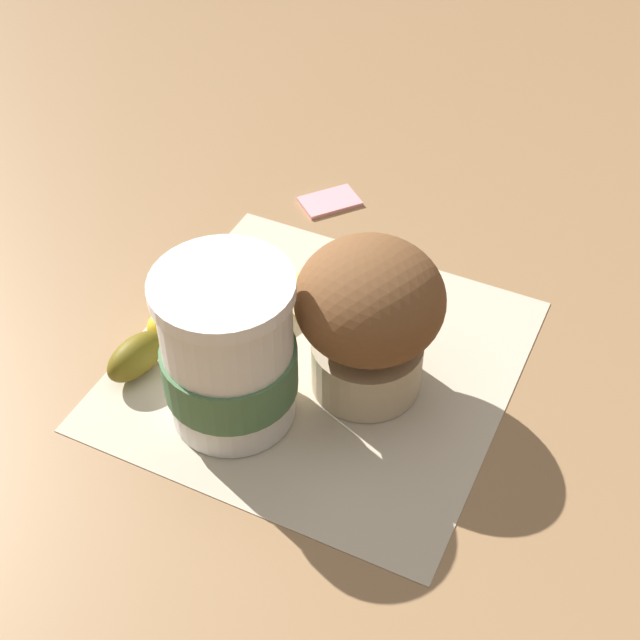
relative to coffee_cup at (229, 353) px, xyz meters
The scene contains 6 objects.
ground_plane 0.09m from the coffee_cup, 22.15° to the right, with size 3.00×3.00×0.00m, color #936D47.
paper_napkin 0.09m from the coffee_cup, 22.15° to the right, with size 0.27×0.27×0.00m, color beige.
coffee_cup is the anchor object (origin of this frame).
muffin 0.09m from the coffee_cup, 44.36° to the right, with size 0.10×0.10×0.12m.
banana 0.09m from the coffee_cup, 41.14° to the left, with size 0.16×0.12×0.03m.
sugar_packet 0.26m from the coffee_cup, 14.78° to the left, with size 0.05×0.03×0.01m, color pink.
Camera 1 is at (-0.38, -0.23, 0.47)m, focal length 50.00 mm.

